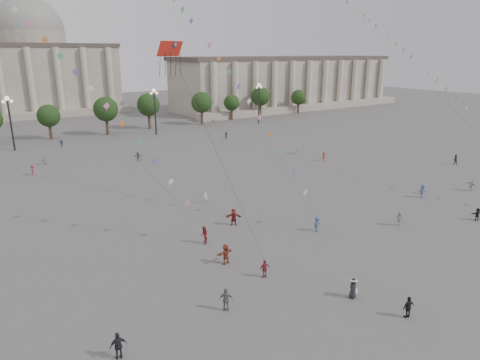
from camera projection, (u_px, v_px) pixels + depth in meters
ground at (322, 277)px, 37.09m from camera, size 360.00×360.00×0.00m
hall_east at (287, 82)px, 149.37m from camera, size 84.00×26.22×17.20m
hall_central at (34, 66)px, 135.40m from camera, size 48.30×34.30×35.50m
tree_row at (79, 113)px, 97.36m from camera, size 137.12×5.12×8.00m
lamp_post_mid_west at (9, 113)px, 82.39m from camera, size 2.00×0.90×10.65m
lamp_post_mid_east at (155, 103)px, 98.51m from camera, size 2.00×0.90×10.65m
lamp_post_far_east at (259, 96)px, 114.63m from camera, size 2.00×0.90×10.65m
person_crowd_0 at (61, 143)px, 87.21m from camera, size 0.98×0.60×1.55m
person_crowd_3 at (477, 214)px, 49.38m from camera, size 1.45×0.93×1.49m
person_crowd_4 at (44, 160)px, 73.87m from camera, size 1.38×1.46×1.65m
person_crowd_6 at (400, 218)px, 47.74m from camera, size 1.32×1.08×1.78m
person_crowd_7 at (297, 149)px, 81.42m from camera, size 1.70×1.14×1.76m
person_crowd_8 at (324, 157)px, 75.96m from camera, size 1.26×0.96×1.72m
person_crowd_9 at (226, 135)px, 95.72m from camera, size 1.23×1.33×1.49m
person_crowd_12 at (138, 156)px, 76.60m from camera, size 1.51×1.11×1.58m
person_crowd_13 at (205, 197)px, 54.92m from camera, size 0.69×0.59×1.59m
person_crowd_14 at (422, 191)px, 56.98m from camera, size 1.34×1.01×1.83m
person_crowd_15 at (455, 159)px, 74.02m from camera, size 1.06×1.02×1.72m
person_crowd_17 at (33, 170)px, 67.40m from camera, size 0.72×1.11×1.61m
person_crowd_20 at (471, 185)px, 59.85m from camera, size 0.68×1.66×1.74m
person_crowd_21 at (234, 217)px, 47.97m from camera, size 1.82×1.45×1.93m
tourist_0 at (265, 269)px, 36.85m from camera, size 1.01×0.55×1.64m
tourist_1 at (119, 346)px, 27.02m from camera, size 1.15×0.58×1.88m
tourist_2 at (226, 254)px, 39.20m from camera, size 1.85×0.78×1.94m
tourist_3 at (226, 300)px, 32.08m from camera, size 1.13×1.03×1.85m
tourist_4 at (408, 307)px, 31.23m from camera, size 1.06×0.60×1.71m
kite_flyer_0 at (204, 235)px, 43.30m from camera, size 1.02×1.11×1.85m
kite_flyer_1 at (317, 224)px, 46.33m from camera, size 1.18×0.83×1.66m
hat_person at (353, 288)px, 33.77m from camera, size 0.99×0.92×1.70m
dragon_kite at (172, 61)px, 29.88m from camera, size 4.62×1.75×18.84m
kite_train_east at (407, 56)px, 70.33m from camera, size 16.80×51.68×63.45m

